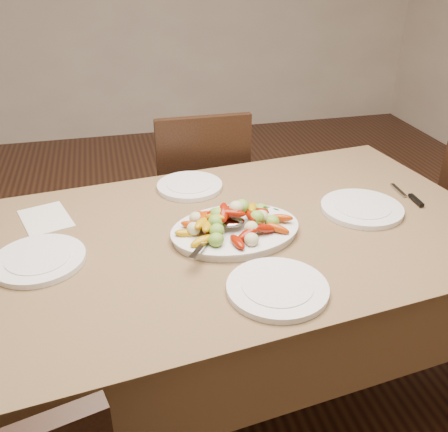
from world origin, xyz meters
TOP-DOWN VIEW (x-y plane):
  - floor at (0.00, 0.00)m, footprint 6.00×6.00m
  - dining_table at (-0.11, -0.23)m, footprint 1.95×1.25m
  - chair_far at (-0.04, 0.61)m, footprint 0.42×0.42m
  - serving_platter at (-0.08, -0.25)m, footprint 0.45×0.35m
  - roasted_vegetables at (-0.08, -0.25)m, footprint 0.36×0.27m
  - serving_spoon at (-0.14, -0.30)m, footprint 0.27×0.20m
  - plate_left at (-0.69, -0.27)m, footprint 0.27×0.27m
  - plate_right at (0.41, -0.20)m, footprint 0.29×0.29m
  - plate_far at (-0.16, 0.13)m, footprint 0.25×0.25m
  - plate_near at (-0.04, -0.57)m, footprint 0.28×0.28m
  - menu_card at (-0.69, 0.01)m, footprint 0.21×0.25m
  - table_knife at (0.62, -0.14)m, footprint 0.03×0.20m

SIDE VIEW (x-z plane):
  - floor at x=0.00m, z-range 0.00..0.00m
  - dining_table at x=-0.11m, z-range 0.00..0.76m
  - chair_far at x=-0.04m, z-range 0.00..0.95m
  - menu_card at x=-0.69m, z-range 0.76..0.76m
  - table_knife at x=0.62m, z-range 0.76..0.77m
  - plate_left at x=-0.69m, z-range 0.76..0.78m
  - plate_right at x=0.41m, z-range 0.76..0.78m
  - plate_far at x=-0.16m, z-range 0.76..0.78m
  - plate_near at x=-0.04m, z-range 0.76..0.78m
  - serving_platter at x=-0.08m, z-range 0.76..0.78m
  - serving_spoon at x=-0.14m, z-range 0.79..0.82m
  - roasted_vegetables at x=-0.08m, z-range 0.78..0.87m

